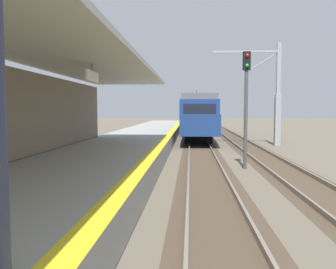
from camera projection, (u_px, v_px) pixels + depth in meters
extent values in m
cube|color=#999993|center=(112.00, 156.00, 16.32)|extent=(5.00, 80.00, 0.90)
cube|color=yellow|center=(159.00, 147.00, 16.14)|extent=(0.50, 80.00, 0.01)
cube|color=silver|center=(59.00, 51.00, 9.92)|extent=(4.40, 24.00, 0.16)
cube|color=white|center=(92.00, 76.00, 11.92)|extent=(0.08, 1.40, 0.36)
cylinder|color=#333333|center=(92.00, 67.00, 11.90)|extent=(0.03, 0.03, 0.27)
cube|color=#4C3D2D|center=(201.00, 155.00, 20.04)|extent=(2.34, 120.00, 0.01)
cube|color=slate|center=(189.00, 153.00, 20.08)|extent=(0.08, 120.00, 0.15)
cube|color=slate|center=(214.00, 154.00, 19.99)|extent=(0.08, 120.00, 0.15)
cube|color=#4C3D2D|center=(260.00, 155.00, 19.82)|extent=(2.34, 120.00, 0.01)
cube|color=slate|center=(248.00, 154.00, 19.86)|extent=(0.08, 120.00, 0.15)
cube|color=slate|center=(273.00, 154.00, 19.76)|extent=(0.08, 120.00, 0.15)
cube|color=navy|center=(197.00, 116.00, 33.35)|extent=(2.90, 18.00, 2.70)
cube|color=slate|center=(197.00, 100.00, 33.24)|extent=(2.67, 18.00, 0.44)
cube|color=black|center=(200.00, 112.00, 24.35)|extent=(2.32, 0.06, 1.21)
cube|color=navy|center=(200.00, 125.00, 23.63)|extent=(2.78, 1.60, 1.49)
cube|color=black|center=(212.00, 112.00, 33.23)|extent=(0.04, 15.84, 0.86)
cylinder|color=#333333|center=(197.00, 94.00, 36.77)|extent=(0.06, 0.06, 0.90)
cube|color=black|center=(198.00, 138.00, 27.65)|extent=(2.17, 2.20, 0.72)
cube|color=black|center=(196.00, 130.00, 39.30)|extent=(2.17, 2.20, 0.72)
cylinder|color=#4C4C4C|center=(246.00, 120.00, 15.17)|extent=(0.16, 0.16, 4.40)
cube|color=black|center=(247.00, 61.00, 14.98)|extent=(0.32, 0.24, 0.80)
sphere|color=red|center=(247.00, 55.00, 14.83)|extent=(0.16, 0.16, 0.16)
sphere|color=green|center=(247.00, 66.00, 14.86)|extent=(0.16, 0.16, 0.16)
cube|color=#9EA3A8|center=(277.00, 120.00, 25.10)|extent=(0.40, 0.40, 3.75)
cube|color=#9EA3A8|center=(279.00, 69.00, 24.82)|extent=(0.28, 0.28, 3.75)
cube|color=#9EA3A8|center=(246.00, 52.00, 24.89)|extent=(4.80, 0.16, 0.16)
cylinder|color=#9EA3A8|center=(262.00, 63.00, 24.87)|extent=(2.47, 0.07, 1.60)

